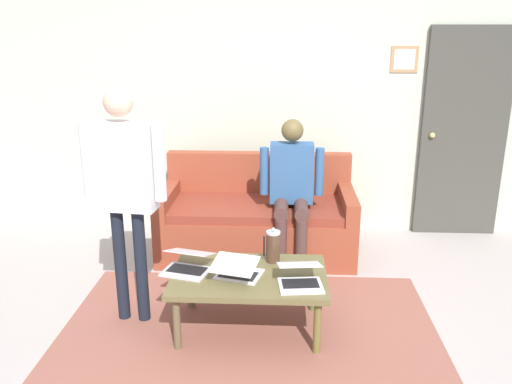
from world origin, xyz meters
name	(u,v)px	position (x,y,z in m)	size (l,w,h in m)	color
ground_plane	(251,342)	(0.00, 0.00, 0.00)	(7.68, 7.68, 0.00)	#AAA29D
area_rug	(248,335)	(0.02, -0.08, 0.00)	(2.61, 1.85, 0.01)	#8D5445
back_wall	(264,98)	(0.00, -2.20, 1.35)	(7.04, 0.11, 2.70)	beige
interior_door	(464,134)	(-1.96, -2.11, 1.02)	(0.82, 0.09, 2.05)	#424139
couch	(257,220)	(0.03, -1.52, 0.31)	(1.76, 0.86, 0.88)	brown
coffee_table	(249,280)	(0.02, -0.18, 0.37)	(1.05, 0.69, 0.42)	brown
laptop_left	(238,271)	(0.10, -0.13, 0.46)	(0.36, 0.38, 0.15)	silver
laptop_center	(300,278)	(-0.32, -0.05, 0.46)	(0.31, 0.33, 0.15)	silver
laptop_right	(187,265)	(0.45, -0.21, 0.46)	(0.37, 0.37, 0.15)	silver
french_press	(273,246)	(-0.14, -0.39, 0.53)	(0.12, 0.10, 0.26)	#4C3323
person_standing	(124,177)	(0.86, -0.27, 1.06)	(0.59, 0.23, 1.66)	black
person_seated	(291,184)	(-0.27, -1.30, 0.73)	(0.55, 0.51, 1.28)	#4B312D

